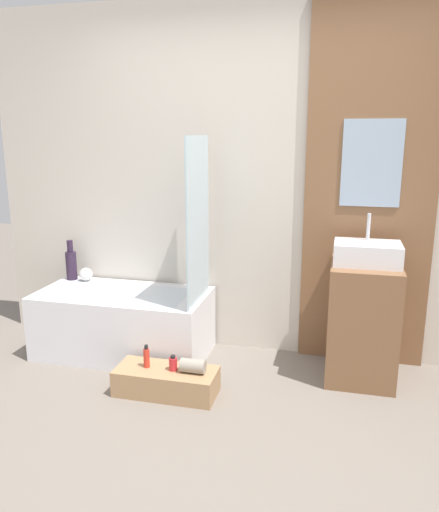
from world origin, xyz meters
TOP-DOWN VIEW (x-y plane):
  - ground_plane at (0.00, 0.00)m, footprint 12.00×12.00m
  - wall_tiled_back at (0.00, 1.58)m, footprint 4.20×0.06m
  - wall_wood_accent at (0.82, 1.53)m, footprint 0.90×0.04m
  - bathtub at (-0.93, 1.21)m, footprint 1.29×0.64m
  - glass_shower_screen at (-0.32, 1.16)m, footprint 0.01×0.52m
  - wooden_step_bench at (-0.41, 0.70)m, footprint 0.66×0.28m
  - vanity_cabinet at (0.82, 1.25)m, footprint 0.46×0.52m
  - sink at (0.82, 1.25)m, footprint 0.43×0.31m
  - vase_tall_dark at (-1.48, 1.44)m, footprint 0.09×0.09m
  - vase_round_light at (-1.35, 1.43)m, footprint 0.11×0.11m
  - bottle_soap_primary at (-0.54, 0.70)m, footprint 0.04×0.04m
  - bottle_soap_secondary at (-0.36, 0.70)m, footprint 0.05×0.05m
  - towel_roll at (-0.23, 0.70)m, footprint 0.16×0.09m

SIDE VIEW (x-z plane):
  - ground_plane at x=0.00m, z-range 0.00..0.00m
  - wooden_step_bench at x=-0.41m, z-range 0.00..0.17m
  - towel_roll at x=-0.23m, z-range 0.17..0.26m
  - bottle_soap_secondary at x=-0.36m, z-range 0.16..0.27m
  - bottle_soap_primary at x=-0.54m, z-range 0.16..0.32m
  - bathtub at x=-0.93m, z-range 0.00..0.49m
  - vanity_cabinet at x=0.82m, z-range 0.00..0.81m
  - vase_round_light at x=-1.35m, z-range 0.49..0.60m
  - vase_tall_dark at x=-1.48m, z-range 0.46..0.79m
  - sink at x=0.82m, z-range 0.72..1.05m
  - glass_shower_screen at x=-0.32m, z-range 0.49..1.65m
  - wall_tiled_back at x=0.00m, z-range 0.00..2.60m
  - wall_wood_accent at x=0.82m, z-range 0.01..2.61m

